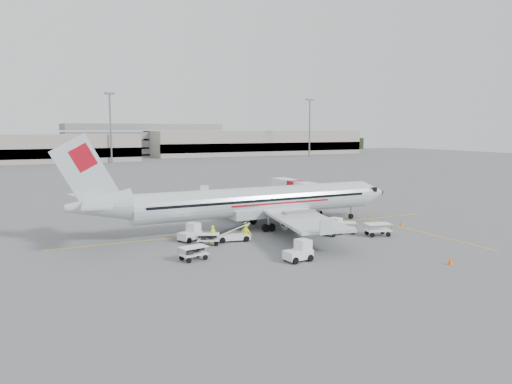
# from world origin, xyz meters

# --- Properties ---
(ground) EXTENTS (360.00, 360.00, 0.00)m
(ground) POSITION_xyz_m (0.00, 0.00, 0.00)
(ground) COLOR #56595B
(stripe_lead) EXTENTS (44.00, 0.20, 0.01)m
(stripe_lead) POSITION_xyz_m (0.00, 0.00, 0.01)
(stripe_lead) COLOR yellow
(stripe_lead) RESTS_ON ground
(stripe_cross) EXTENTS (0.20, 20.00, 0.01)m
(stripe_cross) POSITION_xyz_m (14.00, -8.00, 0.01)
(stripe_cross) COLOR yellow
(stripe_cross) RESTS_ON ground
(terminal_east) EXTENTS (90.00, 26.00, 10.00)m
(terminal_east) POSITION_xyz_m (70.00, 145.00, 5.00)
(terminal_east) COLOR gray
(terminal_east) RESTS_ON ground
(parking_garage) EXTENTS (62.00, 24.00, 14.00)m
(parking_garage) POSITION_xyz_m (25.00, 160.00, 7.00)
(parking_garage) COLOR slate
(parking_garage) RESTS_ON ground
(treeline) EXTENTS (300.00, 3.00, 6.00)m
(treeline) POSITION_xyz_m (0.00, 175.00, 3.00)
(treeline) COLOR black
(treeline) RESTS_ON ground
(mast_center) EXTENTS (3.20, 1.20, 22.00)m
(mast_center) POSITION_xyz_m (5.00, 118.00, 11.00)
(mast_center) COLOR slate
(mast_center) RESTS_ON ground
(mast_east) EXTENTS (3.20, 1.20, 22.00)m
(mast_east) POSITION_xyz_m (80.00, 118.00, 11.00)
(mast_east) COLOR slate
(mast_east) RESTS_ON ground
(aircraft) EXTENTS (36.90, 29.06, 10.09)m
(aircraft) POSITION_xyz_m (-0.21, 0.79, 5.05)
(aircraft) COLOR silver
(aircraft) RESTS_ON ground
(jet_bridge) EXTENTS (3.12, 14.72, 3.85)m
(jet_bridge) POSITION_xyz_m (10.12, 10.15, 1.92)
(jet_bridge) COLOR white
(jet_bridge) RESTS_ON ground
(belt_loader) EXTENTS (4.52, 2.36, 2.33)m
(belt_loader) POSITION_xyz_m (-5.35, -3.86, 1.16)
(belt_loader) COLOR white
(belt_loader) RESTS_ON ground
(tug_fore) EXTENTS (2.49, 1.98, 1.69)m
(tug_fore) POSITION_xyz_m (4.91, -5.70, 0.84)
(tug_fore) COLOR white
(tug_fore) RESTS_ON ground
(tug_mid) EXTENTS (2.41, 1.58, 1.74)m
(tug_mid) POSITION_xyz_m (-3.52, -12.94, 0.87)
(tug_mid) COLOR white
(tug_mid) RESTS_ON ground
(tug_aft) EXTENTS (2.51, 2.08, 1.69)m
(tug_aft) POSITION_xyz_m (-9.05, -2.00, 0.84)
(tug_aft) COLOR white
(tug_aft) RESTS_ON ground
(cart_loaded_a) EXTENTS (2.45, 1.75, 1.16)m
(cart_loaded_a) POSITION_xyz_m (-11.06, -8.90, 0.58)
(cart_loaded_a) COLOR white
(cart_loaded_a) RESTS_ON ground
(cart_loaded_b) EXTENTS (2.36, 1.91, 1.07)m
(cart_loaded_b) POSITION_xyz_m (-8.04, -4.34, 0.54)
(cart_loaded_b) COLOR white
(cart_loaded_b) RESTS_ON ground
(cart_empty_a) EXTENTS (2.77, 2.03, 1.30)m
(cart_empty_a) POSITION_xyz_m (8.70, -8.10, 0.65)
(cart_empty_a) COLOR white
(cart_empty_a) RESTS_ON ground
(cart_empty_b) EXTENTS (2.57, 2.30, 1.16)m
(cart_empty_b) POSITION_xyz_m (6.55, -5.54, 0.58)
(cart_empty_b) COLOR white
(cart_empty_b) RESTS_ON ground
(cone_nose) EXTENTS (0.40, 0.40, 0.64)m
(cone_nose) POSITION_xyz_m (14.76, -4.92, 0.32)
(cone_nose) COLOR orange
(cone_nose) RESTS_ON ground
(cone_port) EXTENTS (0.36, 0.36, 0.59)m
(cone_port) POSITION_xyz_m (3.56, 12.06, 0.29)
(cone_port) COLOR orange
(cone_port) RESTS_ON ground
(cone_stbd) EXTENTS (0.41, 0.41, 0.67)m
(cone_stbd) POSITION_xyz_m (6.82, -19.16, 0.33)
(cone_stbd) COLOR orange
(cone_stbd) RESTS_ON ground
(crew_a) EXTENTS (0.69, 0.71, 1.64)m
(crew_a) POSITION_xyz_m (-8.15, -1.50, 0.82)
(crew_a) COLOR #E0FF24
(crew_a) RESTS_ON ground
(crew_b) EXTENTS (0.98, 0.85, 1.71)m
(crew_b) POSITION_xyz_m (-8.95, -1.61, 0.85)
(crew_b) COLOR #E0FF24
(crew_b) RESTS_ON ground
(crew_c) EXTENTS (1.20, 1.34, 1.80)m
(crew_c) POSITION_xyz_m (-4.14, -4.26, 0.90)
(crew_c) COLOR #E0FF24
(crew_c) RESTS_ON ground
(crew_d) EXTENTS (1.05, 1.00, 1.75)m
(crew_d) POSITION_xyz_m (-7.44, -3.98, 0.88)
(crew_d) COLOR #E0FF24
(crew_d) RESTS_ON ground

